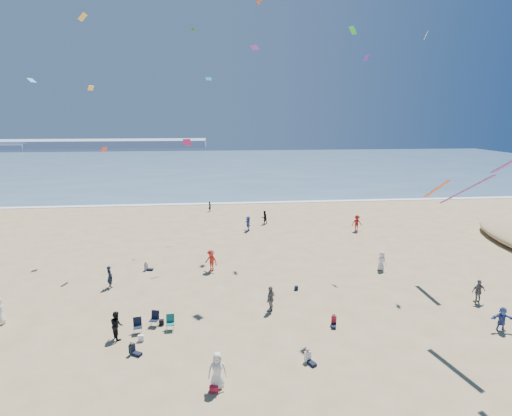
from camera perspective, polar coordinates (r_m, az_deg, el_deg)
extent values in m
plane|color=tan|center=(21.40, -3.54, -25.89)|extent=(220.00, 220.00, 0.00)
cube|color=#476B84|center=(112.47, -5.50, 6.05)|extent=(220.00, 100.00, 0.06)
cube|color=white|center=(63.10, -5.18, 0.66)|extent=(220.00, 1.20, 0.08)
cube|color=#7A8EA8|center=(196.28, -23.66, 8.42)|extent=(110.00, 20.00, 3.20)
imported|color=slate|center=(34.08, 29.19, -10.34)|extent=(1.07, 0.50, 1.78)
imported|color=black|center=(50.90, 1.19, -1.34)|extent=(1.05, 0.99, 1.71)
imported|color=black|center=(34.41, -20.16, -9.20)|extent=(0.74, 0.79, 1.81)
imported|color=silver|center=(21.71, -5.56, -22.08)|extent=(0.98, 0.67, 1.94)
imported|color=black|center=(57.99, -6.61, 0.23)|extent=(0.54, 0.63, 1.46)
imported|color=slate|center=(28.69, 2.11, -12.83)|extent=(0.99, 1.17, 1.88)
imported|color=silver|center=(37.50, 17.51, -7.23)|extent=(0.91, 1.01, 1.73)
imported|color=#39479E|center=(47.87, -1.14, -2.22)|extent=(0.53, 1.65, 1.78)
imported|color=black|center=(26.99, -19.28, -15.48)|extent=(1.05, 1.10, 1.78)
imported|color=maroon|center=(49.23, 14.21, -2.09)|extent=(1.28, 0.77, 1.95)
imported|color=#374C98|center=(30.77, 31.71, -13.32)|extent=(1.54, 0.75, 1.59)
imported|color=red|center=(35.82, -6.43, -7.46)|extent=(1.44, 1.34, 1.95)
cube|color=white|center=(26.56, -16.10, -17.43)|extent=(0.35, 0.20, 0.40)
cube|color=black|center=(28.00, -13.35, -15.61)|extent=(0.30, 0.22, 0.38)
cube|color=red|center=(21.95, -6.04, -24.30)|extent=(0.45, 0.30, 0.30)
cube|color=black|center=(32.33, 5.77, -11.30)|extent=(0.28, 0.18, 0.34)
cube|color=purple|center=(34.55, -0.15, 21.94)|extent=(0.78, 0.87, 0.31)
cube|color=#E9390C|center=(48.59, 0.51, 27.53)|extent=(0.74, 0.76, 0.61)
cube|color=gold|center=(31.60, -23.54, 23.75)|extent=(0.44, 0.83, 0.44)
cube|color=green|center=(31.70, 13.67, 23.45)|extent=(0.56, 0.60, 0.50)
cube|color=#10B3CA|center=(49.22, -6.78, 17.85)|extent=(0.73, 0.44, 0.36)
cube|color=#45982B|center=(48.69, -9.04, 23.82)|extent=(0.46, 0.43, 0.38)
cube|color=purple|center=(46.26, 4.52, 26.73)|extent=(0.46, 0.86, 0.35)
cube|color=red|center=(38.13, -20.93, 7.82)|extent=(0.51, 0.89, 0.40)
cube|color=#17BBD9|center=(36.09, -29.41, 15.61)|extent=(0.53, 0.65, 0.32)
cube|color=#D71B56|center=(37.82, -9.82, 9.27)|extent=(0.79, 0.60, 0.57)
cube|color=silver|center=(39.72, 23.11, 21.74)|extent=(0.54, 0.66, 0.68)
cube|color=#6E2099|center=(40.92, 15.51, 19.97)|extent=(0.54, 0.66, 0.58)
cube|color=yellow|center=(44.48, -22.53, 15.54)|extent=(0.64, 0.62, 0.45)
cube|color=purple|center=(27.14, 27.82, 2.32)|extent=(0.35, 3.14, 2.21)
cube|color=#DB4D17|center=(35.83, 24.40, 2.49)|extent=(0.35, 2.64, 1.87)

